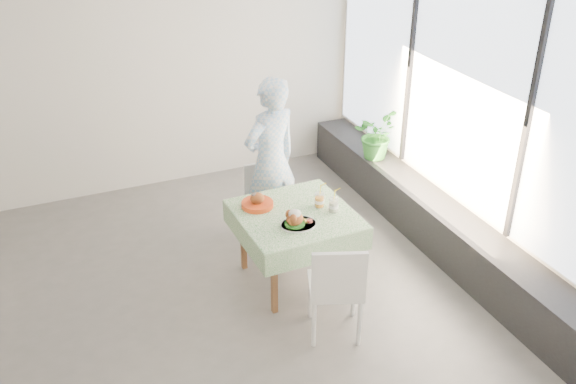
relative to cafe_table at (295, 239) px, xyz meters
name	(u,v)px	position (x,y,z in m)	size (l,w,h in m)	color
floor	(174,306)	(-1.19, 0.05, -0.46)	(6.00, 6.00, 0.00)	#5E5B59
wall_back	(108,80)	(-1.19, 2.55, 0.94)	(6.00, 0.02, 2.80)	white
wall_front	(275,374)	(-1.19, -2.45, 0.94)	(6.00, 0.02, 2.80)	white
wall_right	(462,116)	(1.81, 0.05, 0.94)	(0.02, 5.00, 2.80)	white
window_pane	(463,92)	(1.78, 0.05, 1.19)	(0.01, 4.80, 2.18)	#D1E0F9
window_ledge	(433,221)	(1.61, 0.05, -0.21)	(0.40, 4.80, 0.50)	black
cafe_table	(295,239)	(0.00, 0.00, 0.00)	(1.06, 1.06, 0.74)	brown
chair_far	(266,214)	(0.05, 0.88, -0.22)	(0.40, 0.40, 0.79)	white
chair_near	(335,305)	(0.00, -0.84, -0.17)	(0.57, 0.57, 0.94)	white
diner	(271,161)	(0.09, 0.82, 0.43)	(0.65, 0.43, 1.79)	#97C7F2
main_dish	(297,221)	(-0.08, -0.21, 0.34)	(0.33, 0.33, 0.17)	white
juice_cup_orange	(319,200)	(0.26, 0.03, 0.34)	(0.10, 0.10, 0.27)	white
juice_cup_lemonade	(333,205)	(0.34, -0.11, 0.34)	(0.09, 0.09, 0.27)	white
second_dish	(257,203)	(-0.28, 0.25, 0.32)	(0.30, 0.30, 0.14)	#BA3813
potted_plant	(376,134)	(1.56, 1.22, 0.33)	(0.51, 0.45, 0.57)	#2D7326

